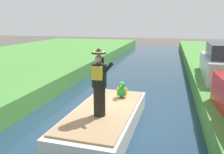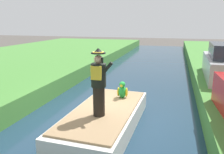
% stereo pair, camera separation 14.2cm
% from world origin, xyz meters
% --- Properties ---
extents(ground_plane, '(80.00, 80.00, 0.00)m').
position_xyz_m(ground_plane, '(0.00, 0.00, 0.00)').
color(ground_plane, '#4C4742').
extents(canal_water, '(5.66, 48.00, 0.10)m').
position_xyz_m(canal_water, '(0.00, 0.00, 0.05)').
color(canal_water, '#1E384C').
rests_on(canal_water, ground).
extents(boat, '(1.94, 4.26, 0.61)m').
position_xyz_m(boat, '(0.00, -0.58, 0.40)').
color(boat, silver).
rests_on(boat, canal_water).
extents(person_pirate, '(0.61, 0.42, 1.85)m').
position_xyz_m(person_pirate, '(0.01, -1.09, 1.64)').
color(person_pirate, black).
rests_on(person_pirate, boat).
extents(parrot_plush, '(0.36, 0.35, 0.57)m').
position_xyz_m(parrot_plush, '(0.28, 0.55, 0.95)').
color(parrot_plush, green).
rests_on(parrot_plush, boat).
extents(parked_car_silver, '(1.85, 4.06, 1.50)m').
position_xyz_m(parked_car_silver, '(4.08, 3.97, 1.45)').
color(parked_car_silver, '#B7B7BC').
rests_on(parked_car_silver, grass_bank_far).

